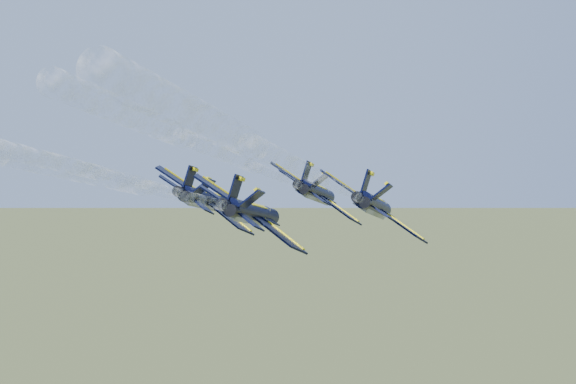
{
  "coord_description": "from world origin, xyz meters",
  "views": [
    {
      "loc": [
        -5.72,
        -101.93,
        110.54
      ],
      "look_at": [
        -3.82,
        4.23,
        100.67
      ],
      "focal_mm": 55.0,
      "sensor_mm": 36.0,
      "label": 1
    }
  ],
  "objects_px": {
    "jet_right": "(374,205)",
    "jet_slot": "(253,212)",
    "jet_lead": "(317,192)",
    "jet_left": "(208,199)"
  },
  "relations": [
    {
      "from": "jet_lead",
      "to": "jet_right",
      "type": "height_order",
      "value": "same"
    },
    {
      "from": "jet_lead",
      "to": "jet_right",
      "type": "distance_m",
      "value": 17.06
    },
    {
      "from": "jet_lead",
      "to": "jet_right",
      "type": "relative_size",
      "value": 1.0
    },
    {
      "from": "jet_lead",
      "to": "jet_left",
      "type": "relative_size",
      "value": 1.0
    },
    {
      "from": "jet_lead",
      "to": "jet_left",
      "type": "height_order",
      "value": "same"
    },
    {
      "from": "jet_left",
      "to": "jet_right",
      "type": "bearing_deg",
      "value": -1.02
    },
    {
      "from": "jet_slot",
      "to": "jet_left",
      "type": "bearing_deg",
      "value": 131.18
    },
    {
      "from": "jet_lead",
      "to": "jet_left",
      "type": "xyz_separation_m",
      "value": [
        -13.85,
        -8.99,
        0.0
      ]
    },
    {
      "from": "jet_left",
      "to": "jet_slot",
      "type": "height_order",
      "value": "same"
    },
    {
      "from": "jet_right",
      "to": "jet_slot",
      "type": "xyz_separation_m",
      "value": [
        -13.82,
        -7.08,
        0.0
      ]
    }
  ]
}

